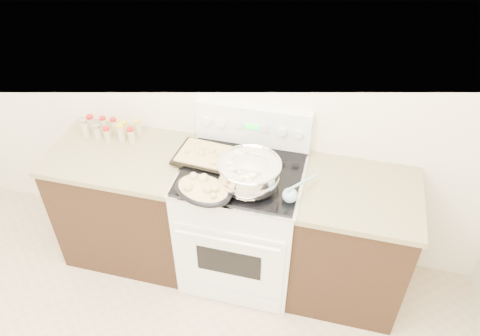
% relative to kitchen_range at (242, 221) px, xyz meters
% --- Properties ---
extents(room_shell, '(4.10, 3.60, 2.75)m').
position_rel_kitchen_range_xyz_m(room_shell, '(-0.35, -1.42, 1.21)').
color(room_shell, white).
rests_on(room_shell, ground).
extents(counter_left, '(0.93, 0.67, 0.92)m').
position_rel_kitchen_range_xyz_m(counter_left, '(-0.83, 0.01, -0.03)').
color(counter_left, black).
rests_on(counter_left, ground).
extents(counter_right, '(0.73, 0.67, 0.92)m').
position_rel_kitchen_range_xyz_m(counter_right, '(0.73, 0.01, -0.03)').
color(counter_right, black).
rests_on(counter_right, ground).
extents(kitchen_range, '(0.78, 0.73, 1.22)m').
position_rel_kitchen_range_xyz_m(kitchen_range, '(0.00, 0.00, 0.00)').
color(kitchen_range, white).
rests_on(kitchen_range, ground).
extents(mixing_bowl, '(0.48, 0.48, 0.22)m').
position_rel_kitchen_range_xyz_m(mixing_bowl, '(0.08, -0.13, 0.54)').
color(mixing_bowl, silver).
rests_on(mixing_bowl, kitchen_range).
extents(roasting_pan, '(0.42, 0.35, 0.12)m').
position_rel_kitchen_range_xyz_m(roasting_pan, '(-0.16, -0.28, 0.50)').
color(roasting_pan, black).
rests_on(roasting_pan, kitchen_range).
extents(baking_sheet, '(0.44, 0.33, 0.06)m').
position_rel_kitchen_range_xyz_m(baking_sheet, '(-0.24, 0.06, 0.47)').
color(baking_sheet, black).
rests_on(baking_sheet, kitchen_range).
extents(wooden_spoon, '(0.07, 0.28, 0.04)m').
position_rel_kitchen_range_xyz_m(wooden_spoon, '(0.05, -0.20, 0.46)').
color(wooden_spoon, tan).
rests_on(wooden_spoon, kitchen_range).
extents(blue_ladle, '(0.18, 0.27, 0.11)m').
position_rel_kitchen_range_xyz_m(blue_ladle, '(0.34, -0.19, 0.49)').
color(blue_ladle, '#86B4C7').
rests_on(blue_ladle, kitchen_range).
extents(spice_jars, '(0.40, 0.15, 0.13)m').
position_rel_kitchen_range_xyz_m(spice_jars, '(-0.96, 0.16, 0.49)').
color(spice_jars, '#BFB28C').
rests_on(spice_jars, counter_left).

